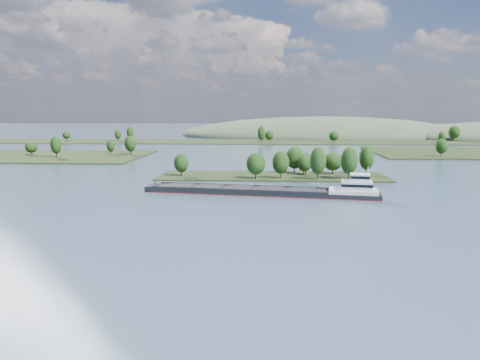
{
  "coord_description": "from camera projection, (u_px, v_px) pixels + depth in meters",
  "views": [
    {
      "loc": [
        -1.93,
        -25.23,
        29.51
      ],
      "look_at": [
        -11.18,
        130.0,
        6.0
      ],
      "focal_mm": 35.0,
      "sensor_mm": 36.0,
      "label": 1
    }
  ],
  "objects": [
    {
      "name": "ground",
      "position": [
        273.0,
        204.0,
        147.64
      ],
      "size": [
        1800.0,
        1800.0,
        0.0
      ],
      "primitive_type": "plane",
      "color": "#324756",
      "rests_on": "ground"
    },
    {
      "name": "hill_west",
      "position": [
        324.0,
        136.0,
        519.18
      ],
      "size": [
        320.0,
        160.0,
        44.0
      ],
      "primitive_type": "ellipsoid",
      "color": "#3B4932",
      "rests_on": "ground"
    },
    {
      "name": "back_shoreline",
      "position": [
        280.0,
        142.0,
        423.24
      ],
      "size": [
        900.0,
        60.0,
        16.22
      ],
      "color": "black",
      "rests_on": "ground"
    },
    {
      "name": "tree_island",
      "position": [
        289.0,
        168.0,
        204.7
      ],
      "size": [
        100.0,
        30.0,
        14.95
      ],
      "color": "black",
      "rests_on": "ground"
    },
    {
      "name": "cargo_barge",
      "position": [
        276.0,
        191.0,
        163.25
      ],
      "size": [
        83.23,
        22.19,
        11.18
      ],
      "color": "black",
      "rests_on": "ground"
    }
  ]
}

